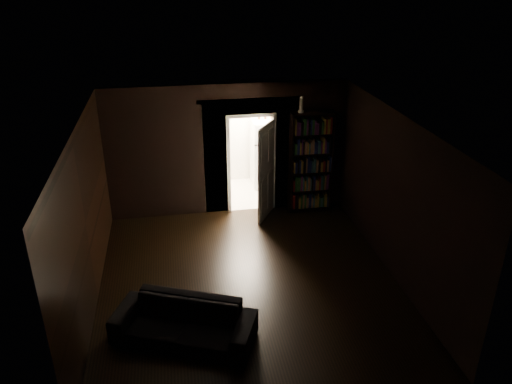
% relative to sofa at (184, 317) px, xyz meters
% --- Properties ---
extents(ground, '(5.50, 5.50, 0.00)m').
position_rel_sofa_xyz_m(ground, '(1.14, 1.21, -0.39)').
color(ground, black).
rests_on(ground, ground).
extents(room_walls, '(5.02, 5.61, 2.84)m').
position_rel_sofa_xyz_m(room_walls, '(1.13, 2.28, 1.29)').
color(room_walls, black).
rests_on(room_walls, ground).
extents(kitchen_alcove, '(2.20, 1.80, 2.60)m').
position_rel_sofa_xyz_m(kitchen_alcove, '(1.64, 5.08, 0.82)').
color(kitchen_alcove, beige).
rests_on(kitchen_alcove, ground).
extents(sofa, '(2.20, 1.59, 0.78)m').
position_rel_sofa_xyz_m(sofa, '(0.00, 0.00, 0.00)').
color(sofa, black).
rests_on(sofa, ground).
extents(bookshelf, '(0.95, 0.57, 2.20)m').
position_rel_sofa_xyz_m(bookshelf, '(2.88, 3.76, 0.71)').
color(bookshelf, black).
rests_on(bookshelf, ground).
extents(refrigerator, '(0.89, 0.84, 1.65)m').
position_rel_sofa_xyz_m(refrigerator, '(2.24, 5.24, 0.44)').
color(refrigerator, silver).
rests_on(refrigerator, ground).
extents(door, '(0.48, 0.75, 2.05)m').
position_rel_sofa_xyz_m(door, '(1.89, 3.57, 0.64)').
color(door, white).
rests_on(door, ground).
extents(figurine, '(0.14, 0.14, 0.33)m').
position_rel_sofa_xyz_m(figurine, '(2.63, 3.77, 1.98)').
color(figurine, silver).
rests_on(figurine, bookshelf).
extents(bottles, '(0.59, 0.09, 0.24)m').
position_rel_sofa_xyz_m(bottles, '(2.26, 5.26, 1.38)').
color(bottles, black).
rests_on(bottles, refrigerator).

